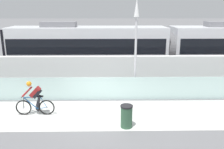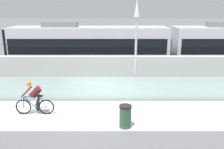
{
  "view_description": "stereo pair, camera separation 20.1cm",
  "coord_description": "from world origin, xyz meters",
  "px_view_note": "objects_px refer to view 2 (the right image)",
  "views": [
    {
      "loc": [
        0.44,
        -10.22,
        4.76
      ],
      "look_at": [
        0.66,
        2.35,
        1.25
      ],
      "focal_mm": 38.64,
      "sensor_mm": 36.0,
      "label": 1
    },
    {
      "loc": [
        0.65,
        -10.22,
        4.76
      ],
      "look_at": [
        0.66,
        2.35,
        1.25
      ],
      "focal_mm": 38.64,
      "sensor_mm": 36.0,
      "label": 2
    }
  ],
  "objects_px": {
    "cyclist_on_bike": "(34,98)",
    "lamp_post_antenna": "(136,37)",
    "tram": "(169,49)",
    "trash_bin": "(125,116)"
  },
  "relations": [
    {
      "from": "cyclist_on_bike",
      "to": "lamp_post_antenna",
      "type": "distance_m",
      "value": 5.8
    },
    {
      "from": "cyclist_on_bike",
      "to": "tram",
      "type": "bearing_deg",
      "value": 41.93
    },
    {
      "from": "tram",
      "to": "trash_bin",
      "type": "relative_size",
      "value": 23.5
    },
    {
      "from": "cyclist_on_bike",
      "to": "trash_bin",
      "type": "relative_size",
      "value": 1.84
    },
    {
      "from": "cyclist_on_bike",
      "to": "trash_bin",
      "type": "bearing_deg",
      "value": -17.09
    },
    {
      "from": "cyclist_on_bike",
      "to": "trash_bin",
      "type": "xyz_separation_m",
      "value": [
        4.07,
        -1.25,
        -0.3
      ]
    },
    {
      "from": "tram",
      "to": "trash_bin",
      "type": "height_order",
      "value": "tram"
    },
    {
      "from": "cyclist_on_bike",
      "to": "lamp_post_antenna",
      "type": "xyz_separation_m",
      "value": [
        4.76,
        2.15,
        2.51
      ]
    },
    {
      "from": "tram",
      "to": "lamp_post_antenna",
      "type": "relative_size",
      "value": 4.34
    },
    {
      "from": "lamp_post_antenna",
      "to": "trash_bin",
      "type": "bearing_deg",
      "value": -101.59
    }
  ]
}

